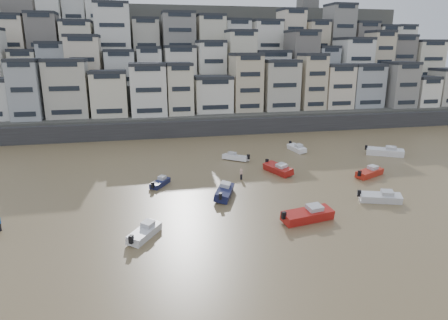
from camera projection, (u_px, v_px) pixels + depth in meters
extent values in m
cube|color=#38383A|center=(213.00, 127.00, 88.77)|extent=(140.00, 3.00, 3.50)
cube|color=#4C4C47|center=(228.00, 120.00, 96.32)|extent=(140.00, 14.00, 4.00)
cube|color=#4C4C47|center=(218.00, 101.00, 106.80)|extent=(140.00, 14.00, 10.00)
cube|color=#4C4C47|center=(210.00, 83.00, 117.01)|extent=(140.00, 14.00, 18.00)
cube|color=#4C4C47|center=(203.00, 67.00, 127.22)|extent=(140.00, 16.00, 26.00)
cube|color=#4C4C47|center=(196.00, 56.00, 139.58)|extent=(140.00, 18.00, 32.00)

